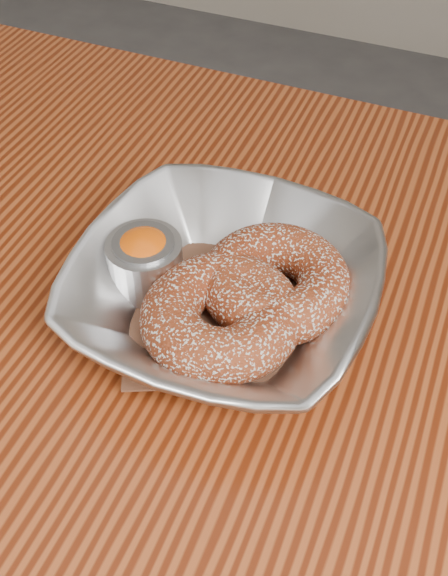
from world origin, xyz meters
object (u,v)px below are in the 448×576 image
at_px(serving_bowl, 224,291).
at_px(donut_extra, 224,315).
at_px(donut_front, 215,318).
at_px(donut_back, 275,282).
at_px(table, 271,487).
at_px(ramekin, 145,260).

bearing_deg(serving_bowl, donut_extra, -68.16).
xyz_separation_m(serving_bowl, donut_front, (0.00, -0.03, 0.00)).
bearing_deg(donut_back, table, -68.05).
xyz_separation_m(serving_bowl, donut_back, (0.03, 0.02, 0.00)).
bearing_deg(donut_back, donut_extra, -117.11).
bearing_deg(table, donut_extra, 141.89).
bearing_deg(table, donut_back, 111.95).
bearing_deg(serving_bowl, donut_back, 32.53).
relative_size(table, ramekin, 21.05).
xyz_separation_m(table, donut_extra, (-0.06, 0.05, 0.13)).
bearing_deg(ramekin, donut_front, -22.67).
bearing_deg(donut_front, donut_back, 59.93).
distance_m(donut_back, ramekin, 0.10).
distance_m(serving_bowl, donut_front, 0.03).
distance_m(table, donut_extra, 0.15).
distance_m(donut_extra, ramekin, 0.08).
relative_size(donut_back, ramekin, 1.94).
xyz_separation_m(donut_back, donut_front, (-0.03, -0.05, -0.00)).
bearing_deg(serving_bowl, ramekin, 178.99).
bearing_deg(donut_back, donut_front, -120.07).
distance_m(serving_bowl, ramekin, 0.06).
bearing_deg(serving_bowl, table, -45.60).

